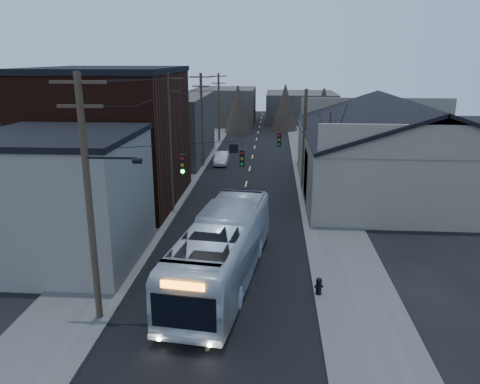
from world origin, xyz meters
name	(u,v)px	position (x,y,z in m)	size (l,w,h in m)	color
ground	(203,368)	(0.00, 0.00, 0.00)	(160.00, 160.00, 0.00)	black
road_surface	(249,173)	(0.00, 30.00, 0.01)	(9.00, 110.00, 0.02)	black
sidewalk_left	(183,172)	(-6.50, 30.00, 0.06)	(4.00, 110.00, 0.12)	#474744
sidewalk_right	(315,174)	(6.50, 30.00, 0.06)	(4.00, 110.00, 0.12)	#474744
building_clapboard	(63,200)	(-9.00, 9.00, 3.50)	(8.00, 8.00, 7.00)	gray
building_brick	(111,139)	(-10.00, 20.00, 5.00)	(10.00, 12.00, 10.00)	black
building_left_far	(166,128)	(-9.50, 36.00, 3.50)	(9.00, 14.00, 7.00)	#36322B
warehouse	(399,159)	(13.00, 25.00, 2.70)	(16.16, 20.60, 7.73)	#7C6E5A
building_far_left	(225,106)	(-6.00, 65.00, 3.00)	(10.00, 12.00, 6.00)	#36322B
building_far_right	(300,107)	(7.00, 70.00, 2.50)	(12.00, 14.00, 5.00)	#36322B
bare_tree	(328,160)	(6.50, 20.00, 3.60)	(0.40, 0.40, 7.20)	black
utility_lines	(208,132)	(-3.11, 24.14, 4.95)	(11.24, 45.28, 10.50)	#382B1E
bus	(222,250)	(-0.05, 6.93, 1.75)	(2.94, 12.57, 3.50)	silver
parked_car	(222,158)	(-3.09, 33.93, 0.66)	(1.39, 3.99, 1.32)	#B7B9BF
fire_hydrant	(319,285)	(4.70, 5.74, 0.57)	(0.41, 0.29, 0.85)	black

